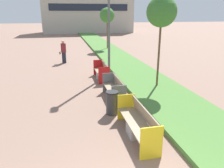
% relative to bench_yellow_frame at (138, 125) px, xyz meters
% --- Properties ---
extents(planter_grass_strip, '(2.80, 120.00, 0.18)m').
position_rel_bench_yellow_frame_xyz_m(planter_grass_strip, '(2.26, 8.67, -0.29)').
color(planter_grass_strip, '#4C7A38').
rests_on(planter_grass_strip, ground).
extents(building_backdrop, '(17.20, 6.34, 8.59)m').
position_rel_bench_yellow_frame_xyz_m(building_backdrop, '(3.06, 39.55, 3.92)').
color(building_backdrop, '#B2AD9E').
rests_on(building_backdrop, ground).
extents(bench_yellow_frame, '(0.65, 2.41, 0.94)m').
position_rel_bench_yellow_frame_xyz_m(bench_yellow_frame, '(0.00, 0.00, 0.00)').
color(bench_yellow_frame, '#9E9B96').
rests_on(bench_yellow_frame, ground).
extents(bench_grey_frame, '(0.65, 2.01, 0.94)m').
position_rel_bench_yellow_frame_xyz_m(bench_grey_frame, '(-0.00, 3.20, -0.01)').
color(bench_grey_frame, '#9E9B96').
rests_on(bench_grey_frame, ground).
extents(bench_red_frame, '(0.65, 1.97, 0.94)m').
position_rel_bench_yellow_frame_xyz_m(bench_red_frame, '(-0.01, 6.41, -0.01)').
color(bench_red_frame, '#9E9B96').
rests_on(bench_red_frame, ground).
extents(litter_bin, '(0.48, 0.48, 0.90)m').
position_rel_bench_yellow_frame_xyz_m(litter_bin, '(-0.44, 1.70, 0.08)').
color(litter_bin, '#2D2D30').
rests_on(litter_bin, ground).
extents(street_lamp_post, '(0.24, 0.44, 7.07)m').
position_rel_bench_yellow_frame_xyz_m(street_lamp_post, '(0.61, 7.25, 3.54)').
color(street_lamp_post, '#56595B').
rests_on(street_lamp_post, ground).
extents(sapling_tree_near, '(1.41, 1.41, 4.44)m').
position_rel_bench_yellow_frame_xyz_m(sapling_tree_near, '(2.45, 4.11, 3.34)').
color(sapling_tree_near, brown).
rests_on(sapling_tree_near, ground).
extents(sapling_tree_far, '(1.49, 1.49, 4.24)m').
position_rel_bench_yellow_frame_xyz_m(sapling_tree_far, '(2.45, 16.92, 3.10)').
color(sapling_tree_far, brown).
rests_on(sapling_tree_far, ground).
extents(pedestrian_walking, '(0.53, 0.24, 1.73)m').
position_rel_bench_yellow_frame_xyz_m(pedestrian_walking, '(-2.10, 11.30, 0.51)').
color(pedestrian_walking, '#232633').
rests_on(pedestrian_walking, ground).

